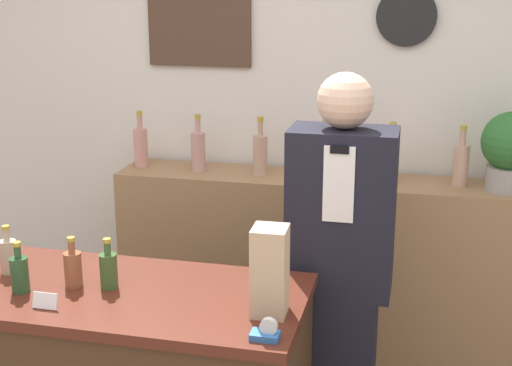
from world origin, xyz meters
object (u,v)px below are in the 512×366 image
paper_bag (270,271)px  shopkeeper (339,276)px  potted_plant (511,149)px  tape_dispenser (266,332)px

paper_bag → shopkeeper: bearing=72.5°
shopkeeper → paper_bag: bearing=-107.5°
potted_plant → tape_dispenser: potted_plant is taller
paper_bag → tape_dispenser: bearing=-81.1°
paper_bag → tape_dispenser: size_ratio=3.39×
shopkeeper → tape_dispenser: (-0.14, -0.72, 0.10)m
potted_plant → paper_bag: (-0.88, -1.31, -0.17)m
shopkeeper → paper_bag: 0.62m
potted_plant → paper_bag: bearing=-123.7°
shopkeeper → tape_dispenser: shopkeeper is taller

